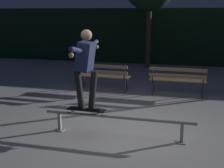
% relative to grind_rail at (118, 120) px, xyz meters
% --- Properties ---
extents(ground_plane, '(90.00, 90.00, 0.00)m').
position_rel_grind_rail_xyz_m(ground_plane, '(-0.00, 0.27, -0.33)').
color(ground_plane, '#ADAAA8').
extents(hedge_backdrop, '(24.00, 1.20, 2.56)m').
position_rel_grind_rail_xyz_m(hedge_backdrop, '(-0.00, 9.26, 0.95)').
color(hedge_backdrop, black).
rests_on(hedge_backdrop, ground).
extents(grind_rail, '(2.98, 0.18, 0.42)m').
position_rel_grind_rail_xyz_m(grind_rail, '(0.00, 0.00, 0.00)').
color(grind_rail, '#9E9EA3').
rests_on(grind_rail, ground).
extents(skateboard, '(0.79, 0.22, 0.09)m').
position_rel_grind_rail_xyz_m(skateboard, '(-0.64, 0.00, 0.16)').
color(skateboard, black).
rests_on(skateboard, grind_rail).
extents(skateboarder, '(0.62, 1.41, 1.56)m').
position_rel_grind_rail_xyz_m(skateboarder, '(-0.64, -0.00, 1.10)').
color(skateboarder, black).
rests_on(skateboarder, skateboard).
extents(park_bench_leftmost, '(1.61, 0.44, 0.88)m').
position_rel_grind_rail_xyz_m(park_bench_leftmost, '(-1.25, 3.29, 0.21)').
color(park_bench_leftmost, '#282623').
rests_on(park_bench_leftmost, ground).
extents(park_bench_left_center, '(1.61, 0.44, 0.88)m').
position_rel_grind_rail_xyz_m(park_bench_left_center, '(0.99, 3.29, 0.21)').
color(park_bench_left_center, '#282623').
rests_on(park_bench_left_center, ground).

